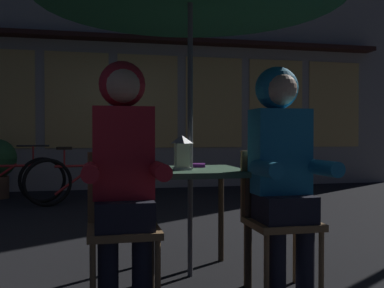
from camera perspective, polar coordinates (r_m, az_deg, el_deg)
name	(u,v)px	position (r m, az deg, el deg)	size (l,w,h in m)	color
ground_plane	(190,276)	(3.14, -0.23, -16.85)	(60.00, 60.00, 0.00)	black
cafe_table	(190,184)	(3.01, -0.23, -5.19)	(0.72, 0.72, 0.74)	#42664C
lantern	(182,152)	(2.92, -1.32, -0.99)	(0.11, 0.11, 0.23)	white
chair_left	(123,218)	(2.60, -9.00, -9.51)	(0.40, 0.40, 0.87)	olive
chair_right	(277,212)	(2.82, 11.07, -8.67)	(0.40, 0.40, 0.87)	olive
person_left_hooded	(123,157)	(2.50, -8.95, -1.68)	(0.45, 0.56, 1.40)	black
person_right_hooded	(281,155)	(2.73, 11.57, -1.46)	(0.45, 0.56, 1.40)	black
shopfront_building	(146,24)	(8.63, -6.03, 15.28)	(10.00, 0.93, 6.20)	#9E9389
bicycle_second	(3,180)	(6.65, -23.36, -4.36)	(1.67, 0.30, 0.84)	black
bicycle_third	(85,180)	(6.38, -13.79, -4.53)	(1.65, 0.44, 0.84)	black
book	(191,165)	(3.19, -0.10, -2.79)	(0.20, 0.14, 0.02)	#661E7A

